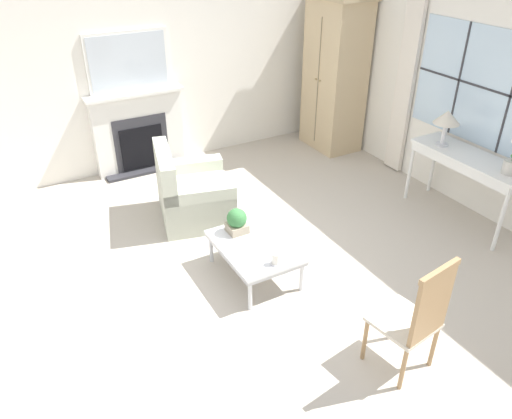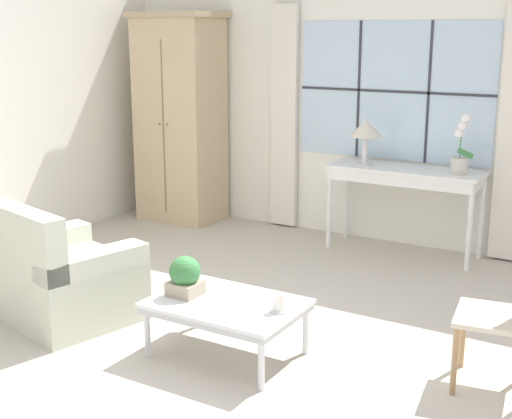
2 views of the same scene
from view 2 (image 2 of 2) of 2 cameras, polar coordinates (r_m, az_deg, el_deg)
The scene contains 10 objects.
ground_plane at distance 4.75m, azimuth -2.93°, elevation -11.43°, with size 14.00×14.00×0.00m, color #BCB2A3.
wall_back_windowed at distance 7.02m, azimuth 10.96°, elevation 8.52°, with size 7.20×0.14×2.80m.
armoire at distance 7.82m, azimuth -6.08°, elevation 7.30°, with size 0.93×0.65×2.23m.
console_table at distance 6.73m, azimuth 11.84°, elevation 2.53°, with size 1.42×0.49×0.81m.
table_lamp at distance 6.72m, azimuth 8.76°, elevation 6.28°, with size 0.30×0.30×0.43m.
potted_orchid at distance 6.52m, azimuth 16.03°, elevation 4.44°, with size 0.19×0.15×0.54m.
armchair_upholstered at distance 5.37m, azimuth -15.26°, elevation -5.46°, with size 1.12×1.01×0.88m.
coffee_table at distance 4.59m, azimuth -2.37°, elevation -7.83°, with size 0.95×0.67×0.37m.
potted_plant_small at distance 4.66m, azimuth -5.71°, elevation -5.34°, with size 0.20×0.20×0.26m.
pillar_candle at distance 4.39m, azimuth 1.79°, elevation -7.53°, with size 0.10×0.10×0.13m.
Camera 2 is at (2.41, -3.54, 2.05)m, focal length 50.00 mm.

